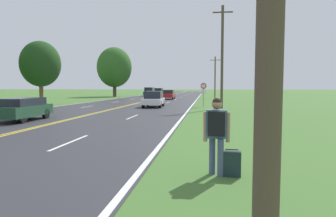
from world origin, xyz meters
The scene contains 12 objects.
hitchhiker_person centered at (8.47, 4.17, 1.07)m, with size 0.59×0.44×1.75m.
suitcase centered at (8.81, 4.16, 0.28)m, with size 0.41×0.19×0.62m.
traffic_sign centered at (7.90, 26.90, 1.77)m, with size 0.60×0.10×2.35m.
utility_pole_midground centered at (9.57, 25.18, 4.77)m, with size 1.80×0.24×9.23m.
utility_pole_far centered at (9.59, 50.15, 3.72)m, with size 1.80×0.24×7.15m.
tree_behind_sign centered at (-9.42, 27.61, 4.39)m, with size 4.21×4.21×6.82m.
tree_mid_treeline centered at (-10.01, 55.21, 5.78)m, with size 6.84×6.84×9.73m.
car_dark_green_hatchback_mid_near centered at (-2.52, 13.64, 0.73)m, with size 2.00×4.04×1.33m.
car_white_sedan_mid_far centered at (3.07, 26.24, 0.80)m, with size 2.01×4.59×1.55m.
car_red_sedan_receding centered at (2.19, 44.30, 0.76)m, with size 1.88×4.65×1.46m.
car_dark_blue_van_distant centered at (-3.61, 58.57, 0.94)m, with size 2.02×4.32×1.81m.
car_black_sedan_horizon centered at (-3.53, 70.17, 0.82)m, with size 1.98×4.60×1.60m.
Camera 1 is at (8.25, -2.50, 2.00)m, focal length 32.00 mm.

